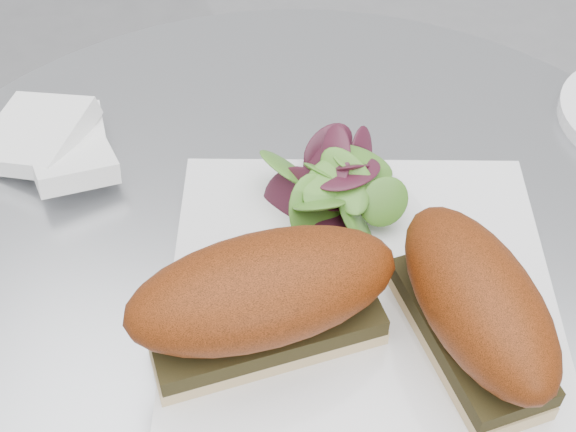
# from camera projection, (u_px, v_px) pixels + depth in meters

# --- Properties ---
(plate) EXTENTS (0.32, 0.32, 0.02)m
(plate) POSITION_uv_depth(u_px,v_px,m) (361.00, 299.00, 0.56)
(plate) COLOR white
(plate) RESTS_ON table
(sandwich_left) EXTENTS (0.19, 0.16, 0.08)m
(sandwich_left) POSITION_uv_depth(u_px,v_px,m) (263.00, 298.00, 0.50)
(sandwich_left) COLOR #D7C086
(sandwich_left) RESTS_ON plate
(sandwich_right) EXTENTS (0.14, 0.16, 0.08)m
(sandwich_right) POSITION_uv_depth(u_px,v_px,m) (476.00, 308.00, 0.49)
(sandwich_right) COLOR #D7C086
(sandwich_right) RESTS_ON plate
(salad) EXTENTS (0.11, 0.11, 0.05)m
(salad) POSITION_uv_depth(u_px,v_px,m) (345.00, 180.00, 0.59)
(salad) COLOR #4A832B
(salad) RESTS_ON plate
(napkin) EXTENTS (0.14, 0.14, 0.02)m
(napkin) POSITION_uv_depth(u_px,v_px,m) (56.00, 157.00, 0.65)
(napkin) COLOR white
(napkin) RESTS_ON table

